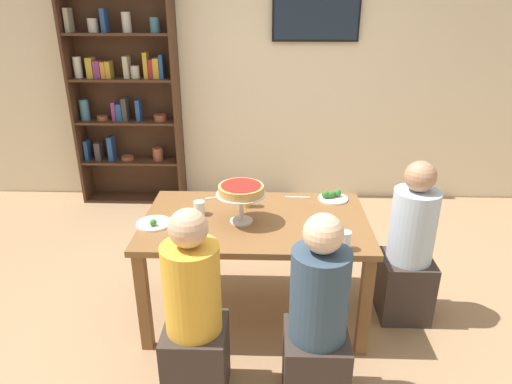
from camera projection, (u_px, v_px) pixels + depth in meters
name	position (u px, v px, depth m)	size (l,w,h in m)	color
ground_plane	(256.00, 310.00, 3.28)	(12.00, 12.00, 0.00)	#9E7A56
rear_partition	(262.00, 70.00, 4.76)	(8.00, 0.12, 2.80)	beige
dining_table	(256.00, 231.00, 3.03)	(1.48, 0.91, 0.74)	brown
bookshelf	(125.00, 97.00, 4.74)	(1.10, 0.30, 2.21)	#422819
television	(316.00, 13.00, 4.45)	(0.86, 0.05, 0.53)	black
diner_head_east	(409.00, 253.00, 3.07)	(0.34, 0.34, 1.15)	#382D28
diner_near_right	(317.00, 328.00, 2.37)	(0.34, 0.34, 1.15)	#382D28
diner_near_left	(194.00, 321.00, 2.42)	(0.34, 0.34, 1.15)	#382D28
deep_dish_pizza_stand	(241.00, 192.00, 2.87)	(0.32, 0.32, 0.26)	silver
salad_plate_near_diner	(332.00, 196.00, 3.28)	(0.21, 0.21, 0.07)	white
salad_plate_far_diner	(154.00, 223.00, 2.91)	(0.22, 0.22, 0.06)	white
beer_glass_amber_tall	(247.00, 196.00, 3.14)	(0.07, 0.07, 0.16)	gold
water_glass_clear_near	(174.00, 226.00, 2.78)	(0.07, 0.07, 0.10)	white
water_glass_clear_far	(199.00, 208.00, 3.04)	(0.07, 0.07, 0.09)	white
water_glass_clear_spare	(345.00, 241.00, 2.60)	(0.07, 0.07, 0.11)	white
cutlery_fork_near	(297.00, 197.00, 3.32)	(0.18, 0.02, 0.01)	silver
cutlery_knife_near	(217.00, 197.00, 3.32)	(0.18, 0.02, 0.01)	silver
cutlery_fork_far	(249.00, 197.00, 3.31)	(0.18, 0.02, 0.01)	silver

